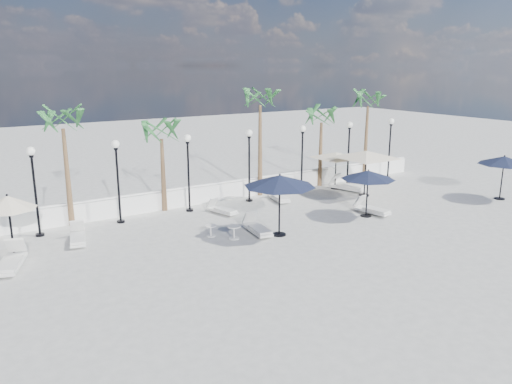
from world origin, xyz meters
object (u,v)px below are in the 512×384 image
lounger_2 (257,228)px  parasol_navy_right (504,161)px  lounger_5 (347,186)px  parasol_navy_left (280,181)px  lounger_6 (279,196)px  lounger_0 (11,261)px  lounger_1 (78,237)px  lounger_4 (372,209)px  parasol_cream_sq_a (366,151)px  lounger_3 (222,209)px  parasol_cream_sq_b (336,152)px  parasol_navy_mid (368,175)px  parasol_cream_small (8,203)px

lounger_2 → parasol_navy_right: 14.52m
lounger_5 → parasol_navy_left: bearing=-169.1°
lounger_6 → parasol_navy_left: 6.04m
lounger_0 → lounger_1: size_ratio=1.16×
lounger_4 → parasol_cream_sq_a: parasol_cream_sq_a is taller
lounger_3 → lounger_1: bearing=168.9°
parasol_navy_right → parasol_cream_sq_b: bearing=131.9°
lounger_6 → parasol_navy_mid: parasol_navy_mid is taller
lounger_5 → parasol_navy_left: parasol_navy_left is taller
lounger_6 → parasol_navy_right: (10.36, -6.19, 1.90)m
parasol_navy_left → parasol_navy_mid: 5.14m
lounger_3 → parasol_navy_right: 15.31m
lounger_1 → lounger_6: size_ratio=1.00×
lounger_0 → lounger_6: (13.37, 2.47, -0.04)m
lounger_1 → parasol_cream_small: bearing=-157.1°
lounger_0 → parasol_navy_left: size_ratio=0.73×
parasol_cream_sq_b → lounger_5: bearing=-70.5°
lounger_6 → lounger_1: bearing=-163.5°
parasol_navy_left → parasol_navy_right: 13.66m
lounger_1 → lounger_6: (10.72, 0.97, -0.00)m
parasol_cream_sq_a → parasol_cream_sq_b: parasol_cream_sq_a is taller
lounger_4 → parasol_cream_sq_b: 5.60m
parasol_navy_right → parasol_navy_mid: bearing=169.5°
lounger_0 → parasol_cream_small: size_ratio=0.90×
parasol_navy_left → lounger_4: bearing=2.0°
lounger_4 → lounger_6: (-2.46, 4.44, -0.01)m
lounger_2 → parasol_navy_left: size_ratio=0.65×
parasol_navy_right → parasol_cream_sq_a: bearing=141.8°
parasol_navy_mid → parasol_cream_sq_b: 5.65m
parasol_cream_sq_b → parasol_cream_small: bearing=-174.0°
lounger_2 → parasol_cream_sq_a: 9.08m
parasol_navy_mid → parasol_cream_sq_a: size_ratio=0.46×
lounger_6 → parasol_cream_small: 13.36m
parasol_navy_left → parasol_cream_small: (-9.94, 3.25, -0.25)m
lounger_5 → lounger_4: bearing=-136.0°
lounger_0 → parasol_cream_small: parasol_cream_small is taller
parasol_navy_right → lounger_1: bearing=166.1°
parasol_cream_sq_b → lounger_2: bearing=-152.1°
lounger_6 → parasol_navy_left: bearing=-113.3°
lounger_0 → lounger_4: size_ratio=1.13×
lounger_6 → parasol_cream_sq_a: (4.65, -1.70, 2.29)m
lounger_1 → parasol_cream_sq_b: bearing=18.5°
lounger_1 → parasol_cream_sq_a: bearing=10.4°
parasol_navy_mid → lounger_1: bearing=163.9°
parasol_navy_right → lounger_4: bearing=167.5°
lounger_2 → parasol_cream_small: bearing=172.5°
lounger_5 → parasol_navy_right: parasol_navy_right is taller
lounger_4 → parasol_navy_mid: bearing=-171.0°
lounger_2 → lounger_3: bearing=95.4°
parasol_cream_small → lounger_2: bearing=-15.2°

